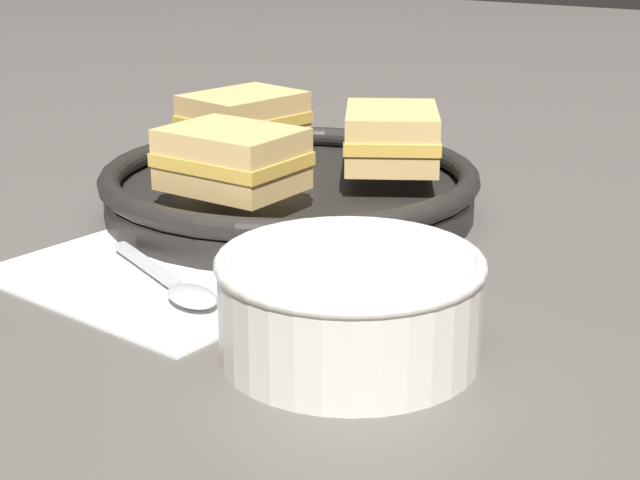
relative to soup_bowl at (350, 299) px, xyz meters
The scene contains 8 objects.
ground_plane 0.11m from the soup_bowl, 138.26° to the left, with size 4.00×4.00×0.00m, color #56514C.
napkin 0.18m from the soup_bowl, 168.32° to the left, with size 0.23×0.20×0.00m.
soup_bowl is the anchor object (origin of this frame).
spoon 0.14m from the soup_bowl, behind, with size 0.14×0.07×0.01m.
skillet 0.28m from the soup_bowl, 133.47° to the left, with size 0.41×0.32×0.04m.
sandwich_near_left 0.36m from the soup_bowl, 138.43° to the left, with size 0.09×0.11×0.05m.
sandwich_near_right 0.22m from the soup_bowl, 147.04° to the left, with size 0.10×0.08×0.05m.
sandwich_far_left 0.28m from the soup_bowl, 116.04° to the left, with size 0.12×0.12×0.05m.
Camera 1 is at (0.36, -0.50, 0.24)m, focal length 55.00 mm.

